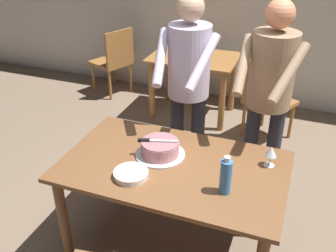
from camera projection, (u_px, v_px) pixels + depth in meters
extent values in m
plane|color=#7A6651|center=(173.00, 246.00, 2.89)|extent=(14.00, 14.00, 0.00)
cube|color=brown|center=(173.00, 166.00, 2.53)|extent=(1.47, 0.89, 0.03)
cylinder|color=brown|center=(64.00, 221.00, 2.62)|extent=(0.07, 0.07, 0.72)
cylinder|color=brown|center=(114.00, 163.00, 3.23)|extent=(0.07, 0.07, 0.72)
cylinder|color=brown|center=(275.00, 200.00, 2.81)|extent=(0.07, 0.07, 0.72)
cylinder|color=silver|center=(160.00, 154.00, 2.62)|extent=(0.34, 0.34, 0.01)
cylinder|color=#D18C93|center=(160.00, 148.00, 2.60)|extent=(0.26, 0.26, 0.09)
cylinder|color=#926267|center=(160.00, 142.00, 2.57)|extent=(0.25, 0.25, 0.01)
cube|color=silver|center=(163.00, 141.00, 2.57)|extent=(0.20, 0.08, 0.00)
cube|color=black|center=(144.00, 140.00, 2.57)|extent=(0.08, 0.05, 0.02)
cylinder|color=white|center=(131.00, 176.00, 2.41)|extent=(0.22, 0.22, 0.01)
cylinder|color=white|center=(131.00, 175.00, 2.40)|extent=(0.22, 0.22, 0.01)
cylinder|color=white|center=(131.00, 173.00, 2.40)|extent=(0.22, 0.22, 0.01)
cylinder|color=white|center=(131.00, 172.00, 2.39)|extent=(0.22, 0.22, 0.01)
cylinder|color=silver|center=(269.00, 165.00, 2.52)|extent=(0.07, 0.07, 0.00)
cylinder|color=silver|center=(270.00, 160.00, 2.50)|extent=(0.01, 0.01, 0.07)
cone|color=silver|center=(271.00, 151.00, 2.47)|extent=(0.08, 0.08, 0.07)
cylinder|color=#387AC6|center=(226.00, 177.00, 2.23)|extent=(0.07, 0.07, 0.22)
cylinder|color=silver|center=(227.00, 159.00, 2.17)|extent=(0.04, 0.04, 0.03)
cylinder|color=#2D2D38|center=(197.00, 148.00, 3.21)|extent=(0.11, 0.11, 0.95)
cylinder|color=#2D2D38|center=(177.00, 144.00, 3.27)|extent=(0.11, 0.11, 0.95)
cylinder|color=#B7ADC6|center=(189.00, 61.00, 2.88)|extent=(0.32, 0.32, 0.55)
sphere|color=tan|center=(191.00, 7.00, 2.68)|extent=(0.20, 0.20, 0.20)
cylinder|color=#B7ADC6|center=(203.00, 62.00, 2.64)|extent=(0.16, 0.42, 0.34)
cylinder|color=#B7ADC6|center=(161.00, 57.00, 2.74)|extent=(0.15, 0.42, 0.34)
cylinder|color=#2D2D38|center=(271.00, 162.00, 3.04)|extent=(0.11, 0.11, 0.95)
cylinder|color=#2D2D38|center=(249.00, 155.00, 3.12)|extent=(0.11, 0.11, 0.95)
cylinder|color=#997A5B|center=(272.00, 70.00, 2.71)|extent=(0.32, 0.32, 0.55)
sphere|color=tan|center=(280.00, 14.00, 2.52)|extent=(0.20, 0.20, 0.20)
cylinder|color=#997A5B|center=(289.00, 73.00, 2.47)|extent=(0.22, 0.41, 0.34)
cylinder|color=#997A5B|center=(243.00, 65.00, 2.61)|extent=(0.09, 0.42, 0.34)
cube|color=#9E6633|center=(194.00, 58.00, 4.45)|extent=(1.00, 0.70, 0.03)
cylinder|color=#9E6633|center=(152.00, 91.00, 4.54)|extent=(0.07, 0.07, 0.71)
cylinder|color=#9E6633|center=(222.00, 102.00, 4.27)|extent=(0.07, 0.07, 0.71)
cylinder|color=#9E6633|center=(168.00, 75.00, 4.98)|extent=(0.07, 0.07, 0.71)
cylinder|color=#9E6633|center=(233.00, 84.00, 4.72)|extent=(0.07, 0.07, 0.71)
cube|color=#9E6633|center=(111.00, 62.00, 5.17)|extent=(0.58, 0.58, 0.04)
cylinder|color=#9E6633|center=(93.00, 78.00, 5.28)|extent=(0.04, 0.04, 0.41)
cylinder|color=#9E6633|center=(114.00, 71.00, 5.51)|extent=(0.04, 0.04, 0.41)
cylinder|color=#9E6633|center=(110.00, 85.00, 5.06)|extent=(0.04, 0.04, 0.41)
cylinder|color=#9E6633|center=(131.00, 78.00, 5.29)|extent=(0.04, 0.04, 0.41)
cube|color=#9E6633|center=(120.00, 48.00, 4.93)|extent=(0.20, 0.42, 0.45)
cube|color=#9E6633|center=(270.00, 102.00, 4.09)|extent=(0.59, 0.59, 0.04)
cylinder|color=#9E6633|center=(264.00, 110.00, 4.43)|extent=(0.04, 0.04, 0.41)
cylinder|color=#9E6633|center=(291.00, 121.00, 4.19)|extent=(0.04, 0.04, 0.41)
cylinder|color=#9E6633|center=(244.00, 120.00, 4.21)|extent=(0.04, 0.04, 0.41)
cylinder|color=#9E6633|center=(271.00, 132.00, 3.98)|extent=(0.04, 0.04, 0.41)
cube|color=#9E6633|center=(261.00, 86.00, 3.85)|extent=(0.40, 0.23, 0.45)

